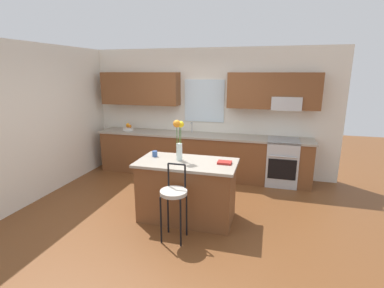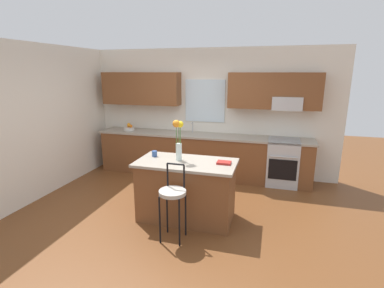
{
  "view_description": "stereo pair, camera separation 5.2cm",
  "coord_description": "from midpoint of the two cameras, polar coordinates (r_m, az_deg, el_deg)",
  "views": [
    {
      "loc": [
        1.4,
        -4.1,
        2.22
      ],
      "look_at": [
        0.12,
        0.55,
        1.0
      ],
      "focal_mm": 26.92,
      "sensor_mm": 36.0,
      "label": 1
    },
    {
      "loc": [
        1.45,
        -4.08,
        2.22
      ],
      "look_at": [
        0.12,
        0.55,
        1.0
      ],
      "focal_mm": 26.92,
      "sensor_mm": 36.0,
      "label": 2
    }
  ],
  "objects": [
    {
      "name": "fruit_bowl_oranges",
      "position": [
        6.7,
        -12.76,
        3.11
      ],
      "size": [
        0.24,
        0.24,
        0.16
      ],
      "color": "silver",
      "rests_on": "counter_run"
    },
    {
      "name": "back_wall_assembly",
      "position": [
        6.27,
        2.47,
        7.71
      ],
      "size": [
        5.6,
        0.5,
        2.7
      ],
      "color": "silver",
      "rests_on": "ground"
    },
    {
      "name": "wall_left",
      "position": [
        5.99,
        -26.63,
        4.35
      ],
      "size": [
        0.12,
        4.6,
        2.7
      ],
      "primitive_type": "cube",
      "color": "silver",
      "rests_on": "ground"
    },
    {
      "name": "kitchen_island",
      "position": [
        4.44,
        -1.38,
        -9.12
      ],
      "size": [
        1.48,
        0.78,
        0.92
      ],
      "color": "brown",
      "rests_on": "ground"
    },
    {
      "name": "ground_plane",
      "position": [
        4.87,
        -3.49,
        -12.97
      ],
      "size": [
        14.0,
        14.0,
        0.0
      ],
      "primitive_type": "plane",
      "color": "brown"
    },
    {
      "name": "oven_range",
      "position": [
        6.03,
        17.12,
        -3.41
      ],
      "size": [
        0.6,
        0.64,
        0.92
      ],
      "color": "#B7BABC",
      "rests_on": "ground"
    },
    {
      "name": "sink_faucet",
      "position": [
        6.27,
        -0.28,
        3.55
      ],
      "size": [
        0.02,
        0.13,
        0.23
      ],
      "color": "#B7BABC",
      "rests_on": "counter_run"
    },
    {
      "name": "cookbook",
      "position": [
        4.2,
        6.11,
        -3.68
      ],
      "size": [
        0.2,
        0.15,
        0.03
      ],
      "primitive_type": "cube",
      "color": "maroon",
      "rests_on": "kitchen_island"
    },
    {
      "name": "counter_run",
      "position": [
        6.22,
        1.47,
        -2.2
      ],
      "size": [
        4.56,
        0.64,
        0.92
      ],
      "color": "brown",
      "rests_on": "ground"
    },
    {
      "name": "bar_stool_near",
      "position": [
        3.85,
        -4.01,
        -10.18
      ],
      "size": [
        0.36,
        0.36,
        1.04
      ],
      "color": "black",
      "rests_on": "ground"
    },
    {
      "name": "flower_vase",
      "position": [
        4.24,
        -2.97,
        1.47
      ],
      "size": [
        0.15,
        0.17,
        0.62
      ],
      "color": "silver",
      "rests_on": "kitchen_island"
    },
    {
      "name": "mug_ceramic",
      "position": [
        4.55,
        -7.71,
        -1.94
      ],
      "size": [
        0.08,
        0.08,
        0.09
      ],
      "primitive_type": "cylinder",
      "color": "#33518C",
      "rests_on": "kitchen_island"
    }
  ]
}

